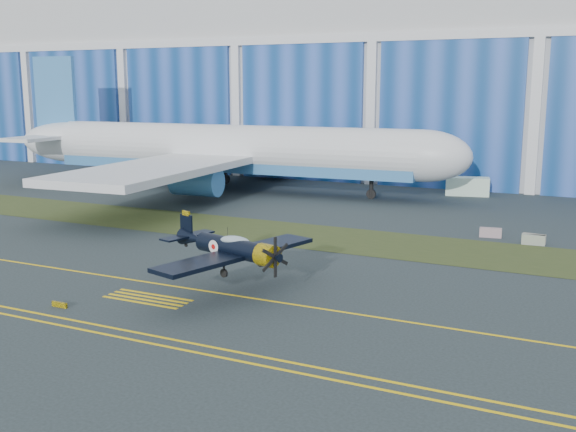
% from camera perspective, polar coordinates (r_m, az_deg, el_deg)
% --- Properties ---
extents(ground, '(260.00, 260.00, 0.00)m').
position_cam_1_polar(ground, '(46.02, 13.09, -7.02)').
color(ground, '#2C373A').
rests_on(ground, ground).
extents(grass_median, '(260.00, 10.00, 0.02)m').
position_cam_1_polar(grass_median, '(59.28, 16.09, -3.09)').
color(grass_median, '#475128').
rests_on(grass_median, ground).
extents(hangar, '(220.00, 45.70, 30.00)m').
position_cam_1_polar(hangar, '(115.03, 21.49, 10.72)').
color(hangar, silver).
rests_on(hangar, ground).
extents(taxiway_centreline, '(200.00, 0.20, 0.02)m').
position_cam_1_polar(taxiway_centreline, '(41.40, 11.54, -8.99)').
color(taxiway_centreline, yellow).
rests_on(taxiway_centreline, ground).
extents(edge_line_near, '(80.00, 0.20, 0.02)m').
position_cam_1_polar(edge_line_near, '(32.93, 7.33, -14.25)').
color(edge_line_near, yellow).
rests_on(edge_line_near, ground).
extents(edge_line_far, '(80.00, 0.20, 0.02)m').
position_cam_1_polar(edge_line_far, '(33.79, 7.88, -13.58)').
color(edge_line_far, yellow).
rests_on(edge_line_far, ground).
extents(hold_short_ladder, '(6.00, 2.40, 0.02)m').
position_cam_1_polar(hold_short_ladder, '(46.26, -11.79, -6.85)').
color(hold_short_ladder, yellow).
rests_on(hold_short_ladder, ground).
extents(guard_board_left, '(1.20, 0.15, 0.35)m').
position_cam_1_polar(guard_board_left, '(45.96, -18.78, -7.12)').
color(guard_board_left, yellow).
rests_on(guard_board_left, ground).
extents(warbird, '(13.98, 15.55, 3.89)m').
position_cam_1_polar(warbird, '(46.05, -4.86, -2.66)').
color(warbird, black).
rests_on(warbird, ground).
extents(jetliner, '(75.56, 65.34, 25.08)m').
position_cam_1_polar(jetliner, '(91.34, -5.08, 10.03)').
color(jetliner, silver).
rests_on(jetliner, ground).
extents(shipping_container, '(5.78, 3.29, 2.36)m').
position_cam_1_polar(shipping_container, '(90.12, 14.94, 2.44)').
color(shipping_container, silver).
rests_on(shipping_container, ground).
extents(barrier_a, '(2.07, 0.89, 0.90)m').
position_cam_1_polar(barrier_a, '(65.87, 16.77, -1.36)').
color(barrier_a, '#A0888E').
rests_on(barrier_a, ground).
extents(barrier_b, '(2.04, 0.77, 0.90)m').
position_cam_1_polar(barrier_b, '(64.01, 20.05, -1.91)').
color(barrier_b, gray).
rests_on(barrier_b, ground).
extents(barrier_c, '(2.06, 0.83, 0.90)m').
position_cam_1_polar(barrier_c, '(64.41, 20.10, -1.84)').
color(barrier_c, gray).
rests_on(barrier_c, ground).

